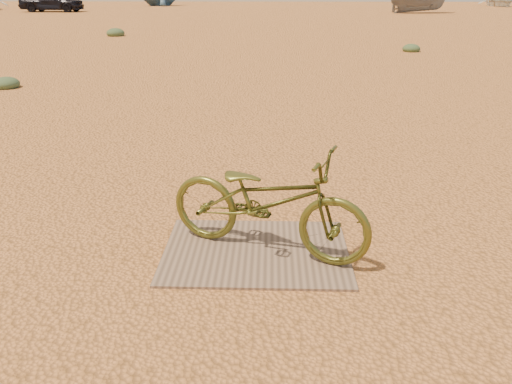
{
  "coord_description": "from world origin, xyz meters",
  "views": [
    {
      "loc": [
        0.37,
        -4.17,
        2.08
      ],
      "look_at": [
        0.26,
        -0.53,
        0.55
      ],
      "focal_mm": 35.0,
      "sensor_mm": 36.0,
      "label": 1
    }
  ],
  "objects_px": {
    "bicycle": "(268,201)",
    "boat_far_right": "(500,1)",
    "car": "(51,1)",
    "boat_mid_right": "(419,0)",
    "plywood_board": "(256,251)"
  },
  "relations": [
    {
      "from": "bicycle",
      "to": "boat_far_right",
      "type": "xyz_separation_m",
      "value": [
        21.64,
        47.76,
        -0.03
      ]
    },
    {
      "from": "bicycle",
      "to": "car",
      "type": "relative_size",
      "value": 0.36
    },
    {
      "from": "car",
      "to": "boat_mid_right",
      "type": "bearing_deg",
      "value": -89.28
    },
    {
      "from": "car",
      "to": "boat_far_right",
      "type": "distance_m",
      "value": 40.13
    },
    {
      "from": "plywood_board",
      "to": "car",
      "type": "xyz_separation_m",
      "value": [
        -16.89,
        36.9,
        0.79
      ]
    },
    {
      "from": "bicycle",
      "to": "car",
      "type": "bearing_deg",
      "value": 45.71
    },
    {
      "from": "plywood_board",
      "to": "boat_far_right",
      "type": "xyz_separation_m",
      "value": [
        21.74,
        47.77,
        0.43
      ]
    },
    {
      "from": "car",
      "to": "boat_far_right",
      "type": "bearing_deg",
      "value": -71.77
    },
    {
      "from": "boat_mid_right",
      "to": "boat_far_right",
      "type": "relative_size",
      "value": 1.09
    },
    {
      "from": "boat_far_right",
      "to": "bicycle",
      "type": "bearing_deg",
      "value": -112.39
    },
    {
      "from": "bicycle",
      "to": "car",
      "type": "xyz_separation_m",
      "value": [
        -16.98,
        36.89,
        0.33
      ]
    },
    {
      "from": "boat_far_right",
      "to": "plywood_board",
      "type": "bearing_deg",
      "value": -112.48
    },
    {
      "from": "plywood_board",
      "to": "boat_far_right",
      "type": "height_order",
      "value": "boat_far_right"
    },
    {
      "from": "plywood_board",
      "to": "car",
      "type": "relative_size",
      "value": 0.32
    },
    {
      "from": "plywood_board",
      "to": "car",
      "type": "distance_m",
      "value": 40.59
    }
  ]
}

